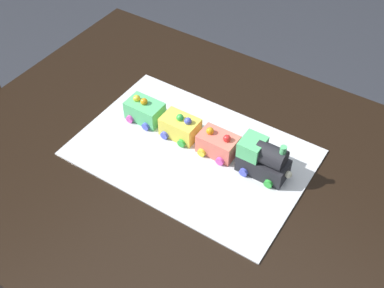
{
  "coord_description": "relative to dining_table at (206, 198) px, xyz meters",
  "views": [
    {
      "loc": [
        -0.4,
        0.69,
        1.67
      ],
      "look_at": [
        0.07,
        -0.03,
        0.77
      ],
      "focal_mm": 45.01,
      "sensor_mm": 36.0,
      "label": 1
    }
  ],
  "objects": [
    {
      "name": "cake_car_gondola_lemon",
      "position": [
        0.13,
        -0.07,
        0.14
      ],
      "size": [
        0.1,
        0.08,
        0.07
      ],
      "color": "#F4E04C",
      "rests_on": "cake_board"
    },
    {
      "name": "cake_car_hopper_coral",
      "position": [
        0.01,
        -0.07,
        0.14
      ],
      "size": [
        0.1,
        0.08,
        0.07
      ],
      "color": "#F27260",
      "rests_on": "cake_board"
    },
    {
      "name": "cake_board",
      "position": [
        0.07,
        -0.03,
        0.11
      ],
      "size": [
        0.6,
        0.4,
        0.0
      ],
      "primitive_type": "cube",
      "color": "silver",
      "rests_on": "dining_table"
    },
    {
      "name": "dining_table",
      "position": [
        0.0,
        0.0,
        0.0
      ],
      "size": [
        1.4,
        1.0,
        0.74
      ],
      "color": "black",
      "rests_on": "ground"
    },
    {
      "name": "cake_car_flatbed_mint_green",
      "position": [
        0.25,
        -0.07,
        0.14
      ],
      "size": [
        0.1,
        0.08,
        0.07
      ],
      "color": "#59CC7A",
      "rests_on": "cake_board"
    },
    {
      "name": "cake_locomotive",
      "position": [
        -0.12,
        -0.07,
        0.16
      ],
      "size": [
        0.14,
        0.08,
        0.12
      ],
      "color": "#232328",
      "rests_on": "cake_board"
    }
  ]
}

